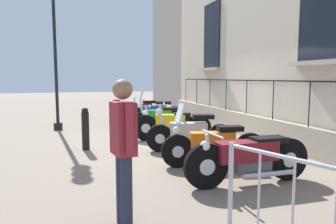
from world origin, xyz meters
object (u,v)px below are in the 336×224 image
(motorcycle_silver, at_px, (190,134))
(motorcycle_maroon, at_px, (249,157))
(motorcycle_yellow, at_px, (172,125))
(pedestrian_standing, at_px, (123,144))
(motorcycle_blue, at_px, (154,114))
(motorcycle_orange, at_px, (213,145))
(crowd_barrier, at_px, (313,218))
(lamppost, at_px, (53,5))
(bollard, at_px, (85,129))
(motorcycle_green, at_px, (160,119))
(motorcycle_red, at_px, (141,111))

(motorcycle_silver, height_order, motorcycle_maroon, motorcycle_silver)
(motorcycle_yellow, xyz_separation_m, pedestrian_standing, (2.05, 4.50, 0.54))
(motorcycle_blue, bearing_deg, motorcycle_silver, 88.05)
(motorcycle_silver, bearing_deg, pedestrian_standing, 57.00)
(motorcycle_orange, height_order, crowd_barrier, motorcycle_orange)
(motorcycle_yellow, relative_size, crowd_barrier, 1.19)
(lamppost, height_order, pedestrian_standing, lamppost)
(motorcycle_yellow, distance_m, bollard, 2.34)
(motorcycle_silver, height_order, pedestrian_standing, pedestrian_standing)
(lamppost, bearing_deg, motorcycle_blue, 174.03)
(motorcycle_yellow, distance_m, motorcycle_orange, 2.59)
(motorcycle_yellow, relative_size, motorcycle_maroon, 0.94)
(motorcycle_blue, relative_size, motorcycle_yellow, 1.01)
(motorcycle_silver, height_order, lamppost, lamppost)
(motorcycle_maroon, bearing_deg, motorcycle_yellow, -88.54)
(lamppost, xyz_separation_m, crowd_barrier, (-2.33, 8.79, -3.44))
(motorcycle_maroon, relative_size, pedestrian_standing, 1.30)
(motorcycle_orange, bearing_deg, motorcycle_silver, -90.59)
(crowd_barrier, bearing_deg, pedestrian_standing, -48.08)
(motorcycle_silver, relative_size, pedestrian_standing, 1.19)
(crowd_barrier, bearing_deg, motorcycle_orange, -102.00)
(crowd_barrier, xyz_separation_m, pedestrian_standing, (1.34, -1.49, 0.41))
(motorcycle_green, xyz_separation_m, motorcycle_yellow, (0.02, 1.23, -0.01))
(motorcycle_maroon, distance_m, crowd_barrier, 2.41)
(lamppost, height_order, crowd_barrier, lamppost)
(motorcycle_red, height_order, motorcycle_silver, motorcycle_red)
(motorcycle_orange, bearing_deg, bollard, -43.16)
(motorcycle_red, relative_size, bollard, 2.11)
(motorcycle_silver, bearing_deg, bollard, -20.90)
(motorcycle_orange, xyz_separation_m, crowd_barrier, (0.72, 3.40, 0.14))
(lamppost, bearing_deg, motorcycle_maroon, 115.74)
(motorcycle_blue, relative_size, lamppost, 0.41)
(motorcycle_red, height_order, motorcycle_green, motorcycle_green)
(bollard, distance_m, pedestrian_standing, 4.11)
(motorcycle_blue, xyz_separation_m, motorcycle_green, (0.13, 1.24, -0.03))
(motorcycle_red, relative_size, motorcycle_blue, 1.02)
(motorcycle_maroon, bearing_deg, motorcycle_blue, -90.51)
(motorcycle_orange, height_order, pedestrian_standing, pedestrian_standing)
(motorcycle_yellow, relative_size, bollard, 2.05)
(motorcycle_red, xyz_separation_m, motorcycle_green, (-0.06, 2.49, 0.01))
(motorcycle_silver, distance_m, pedestrian_standing, 3.85)
(motorcycle_maroon, xyz_separation_m, lamppost, (3.14, -6.52, 3.56))
(motorcycle_green, bearing_deg, motorcycle_orange, 89.80)
(motorcycle_maroon, bearing_deg, pedestrian_standing, 20.05)
(motorcycle_blue, height_order, motorcycle_green, motorcycle_green)
(crowd_barrier, bearing_deg, lamppost, -75.13)
(pedestrian_standing, bearing_deg, lamppost, -82.22)
(motorcycle_silver, xyz_separation_m, lamppost, (3.07, -4.11, 3.59))
(motorcycle_red, height_order, motorcycle_blue, motorcycle_red)
(motorcycle_red, bearing_deg, crowd_barrier, 86.01)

